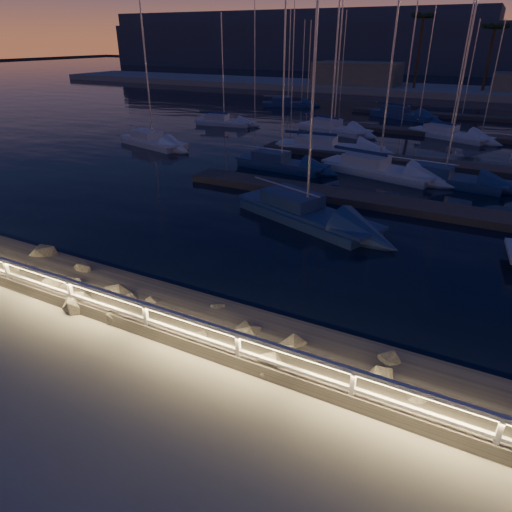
% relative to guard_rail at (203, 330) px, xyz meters
% --- Properties ---
extents(ground, '(400.00, 400.00, 0.00)m').
position_rel_guard_rail_xyz_m(ground, '(0.07, 0.00, -0.77)').
color(ground, gray).
rests_on(ground, ground).
extents(harbor_water, '(400.00, 440.00, 0.60)m').
position_rel_guard_rail_xyz_m(harbor_water, '(0.07, 31.22, -1.74)').
color(harbor_water, black).
rests_on(harbor_water, ground).
extents(guard_rail, '(44.11, 0.12, 1.06)m').
position_rel_guard_rail_xyz_m(guard_rail, '(0.00, 0.00, 0.00)').
color(guard_rail, silver).
rests_on(guard_rail, ground).
extents(riprap, '(41.30, 2.90, 1.29)m').
position_rel_guard_rail_xyz_m(riprap, '(2.38, 1.81, -1.06)').
color(riprap, slate).
rests_on(riprap, ground).
extents(floating_docks, '(22.00, 36.00, 0.40)m').
position_rel_guard_rail_xyz_m(floating_docks, '(0.07, 32.50, -1.17)').
color(floating_docks, '#504842').
rests_on(floating_docks, ground).
extents(far_shore, '(160.00, 14.00, 5.20)m').
position_rel_guard_rail_xyz_m(far_shore, '(-0.06, 74.05, -0.48)').
color(far_shore, gray).
rests_on(far_shore, ground).
extents(palm_left, '(3.00, 3.00, 11.20)m').
position_rel_guard_rail_xyz_m(palm_left, '(-7.93, 72.00, 9.36)').
color(palm_left, '#4F3D25').
rests_on(palm_left, ground).
extents(palm_center, '(3.00, 3.00, 9.70)m').
position_rel_guard_rail_xyz_m(palm_center, '(2.07, 73.00, 8.01)').
color(palm_center, '#4F3D25').
rests_on(palm_center, ground).
extents(distant_hills, '(230.00, 37.50, 18.00)m').
position_rel_guard_rail_xyz_m(distant_hills, '(-22.06, 133.69, 3.96)').
color(distant_hills, '#333D50').
rests_on(distant_hills, ground).
extents(sailboat_a, '(6.73, 2.44, 11.30)m').
position_rel_guard_rail_xyz_m(sailboat_a, '(-7.40, 20.52, -0.96)').
color(sailboat_a, navy).
rests_on(sailboat_a, ground).
extents(sailboat_b, '(8.31, 4.94, 13.71)m').
position_rel_guard_rail_xyz_m(sailboat_b, '(-2.09, 12.08, -0.92)').
color(sailboat_b, navy).
rests_on(sailboat_b, ground).
extents(sailboat_c, '(7.58, 2.93, 12.55)m').
position_rel_guard_rail_xyz_m(sailboat_c, '(3.10, 22.14, -0.97)').
color(sailboat_c, navy).
rests_on(sailboat_c, ground).
extents(sailboat_e, '(7.36, 3.78, 12.14)m').
position_rel_guard_rail_xyz_m(sailboat_e, '(-20.12, 22.20, -0.94)').
color(sailboat_e, silver).
rests_on(sailboat_e, ground).
extents(sailboat_f, '(8.11, 4.03, 13.32)m').
position_rel_guard_rail_xyz_m(sailboat_f, '(-1.03, 22.15, -0.93)').
color(sailboat_f, silver).
rests_on(sailboat_f, ground).
extents(sailboat_g, '(8.61, 3.32, 14.26)m').
position_rel_guard_rail_xyz_m(sailboat_g, '(-6.24, 26.94, -0.93)').
color(sailboat_g, silver).
rests_on(sailboat_g, ground).
extents(sailboat_i, '(6.36, 2.74, 10.55)m').
position_rel_guard_rail_xyz_m(sailboat_i, '(-20.10, 33.60, -0.97)').
color(sailboat_i, silver).
rests_on(sailboat_i, ground).
extents(sailboat_j, '(7.83, 4.42, 12.88)m').
position_rel_guard_rail_xyz_m(sailboat_j, '(-8.68, 35.24, -0.94)').
color(sailboat_j, silver).
rests_on(sailboat_j, ground).
extents(sailboat_k, '(7.64, 4.92, 12.66)m').
position_rel_guard_rail_xyz_m(sailboat_k, '(1.62, 37.42, -0.97)').
color(sailboat_k, silver).
rests_on(sailboat_k, ground).
extents(sailboat_m, '(6.90, 4.38, 11.51)m').
position_rel_guard_rail_xyz_m(sailboat_m, '(-20.10, 49.76, -0.95)').
color(sailboat_m, navy).
rests_on(sailboat_m, ground).
extents(sailboat_n, '(8.06, 5.06, 13.38)m').
position_rel_guard_rail_xyz_m(sailboat_n, '(-4.62, 47.13, -0.93)').
color(sailboat_n, navy).
rests_on(sailboat_n, ground).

